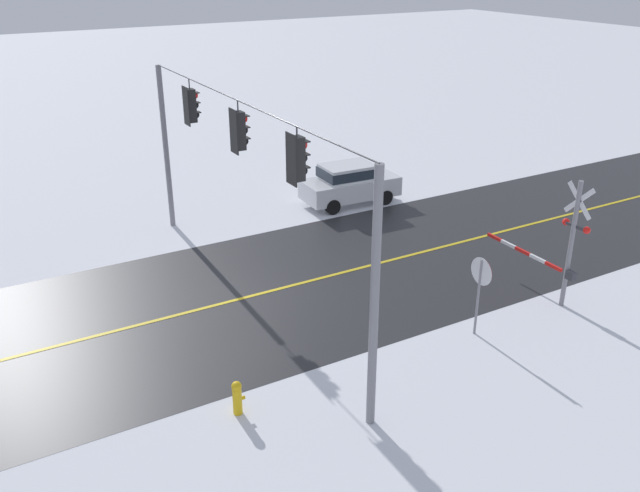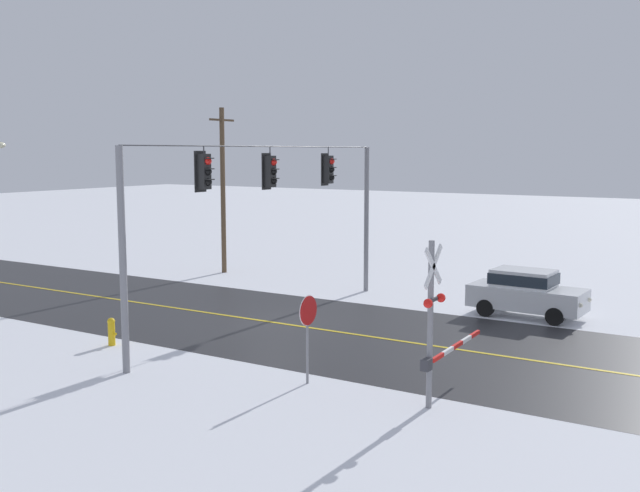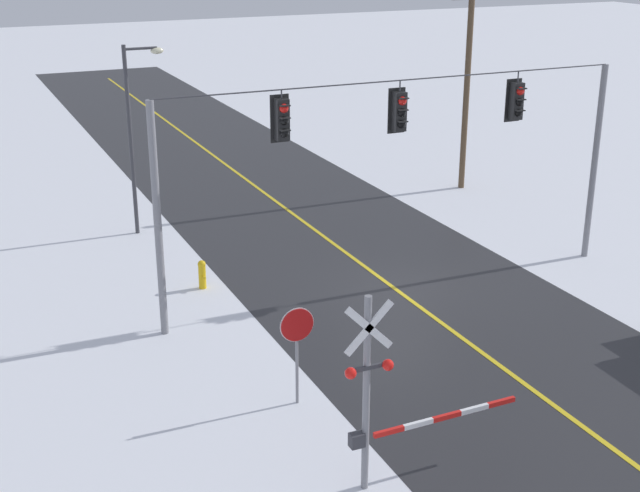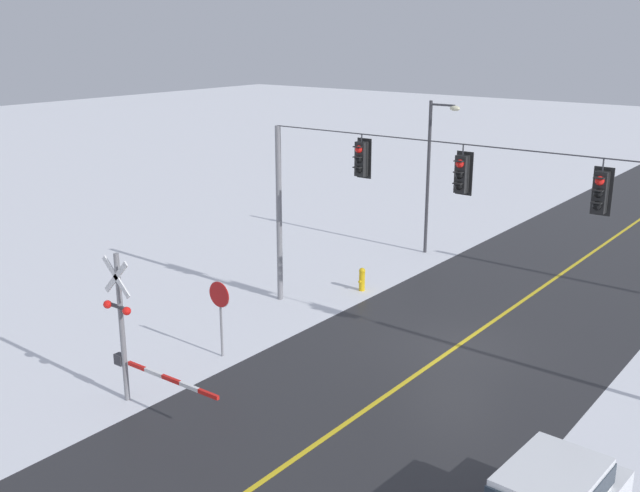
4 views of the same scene
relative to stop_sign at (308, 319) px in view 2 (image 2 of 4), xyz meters
name	(u,v)px [view 2 (image 2 of 4)]	position (x,y,z in m)	size (l,w,h in m)	color
ground_plane	(273,323)	(5.20, 4.78, -1.71)	(160.00, 160.00, 0.00)	white
road_asphalt	(149,304)	(5.20, 10.78, -1.71)	(9.00, 80.00, 0.01)	#28282B
lane_centre_line	(149,304)	(5.20, 10.78, -1.70)	(0.14, 72.00, 0.01)	gold
signal_span	(273,202)	(5.22, 4.77, 2.57)	(14.20, 0.47, 6.22)	gray
stop_sign	(308,319)	(0.00, 0.00, 0.00)	(0.80, 0.09, 2.35)	gray
railroad_crossing	(435,324)	(0.21, -3.44, 0.27)	(3.87, 0.31, 4.00)	gray
parked_car_white	(526,291)	(10.84, -2.57, -0.76)	(1.97, 4.27, 1.74)	white
fire_hydrant	(112,331)	(0.02, 7.30, -1.25)	(0.24, 0.31, 0.88)	gold
utility_pole	(223,188)	(12.90, 13.19, 2.49)	(1.80, 0.24, 8.15)	brown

